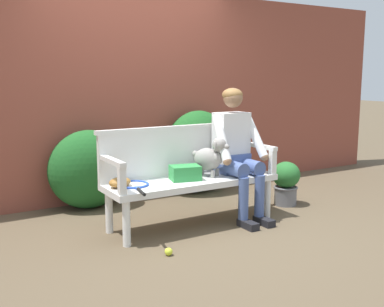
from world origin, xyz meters
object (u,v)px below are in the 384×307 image
(tennis_ball, at_px, (169,252))
(garden_bench, at_px, (192,185))
(tennis_racket, at_px, (134,185))
(dog_on_bench, at_px, (211,157))
(potted_plant, at_px, (286,181))
(baseball_glove, at_px, (120,182))
(person_seated, at_px, (236,148))
(sports_bag, at_px, (185,173))

(tennis_ball, bearing_deg, garden_bench, 45.37)
(garden_bench, bearing_deg, tennis_racket, 178.80)
(dog_on_bench, distance_m, tennis_ball, 1.16)
(garden_bench, distance_m, potted_plant, 1.30)
(garden_bench, xyz_separation_m, tennis_ball, (-0.57, -0.58, -0.38))
(garden_bench, relative_size, baseball_glove, 7.86)
(tennis_racket, relative_size, tennis_ball, 8.79)
(dog_on_bench, height_order, tennis_ball, dog_on_bench)
(person_seated, relative_size, tennis_ball, 20.28)
(dog_on_bench, distance_m, sports_bag, 0.32)
(sports_bag, distance_m, potted_plant, 1.40)
(dog_on_bench, relative_size, sports_bag, 1.42)
(garden_bench, relative_size, person_seated, 1.29)
(sports_bag, bearing_deg, baseball_glove, 175.64)
(person_seated, height_order, dog_on_bench, person_seated)
(baseball_glove, xyz_separation_m, sports_bag, (0.65, -0.05, 0.03))
(dog_on_bench, bearing_deg, garden_bench, 178.33)
(person_seated, relative_size, potted_plant, 2.68)
(person_seated, height_order, sports_bag, person_seated)
(dog_on_bench, xyz_separation_m, tennis_racket, (-0.82, 0.02, -0.19))
(tennis_racket, distance_m, sports_bag, 0.53)
(garden_bench, height_order, tennis_racket, tennis_racket)
(baseball_glove, relative_size, tennis_ball, 3.33)
(tennis_ball, bearing_deg, dog_on_bench, 36.24)
(garden_bench, distance_m, sports_bag, 0.15)
(garden_bench, height_order, baseball_glove, baseball_glove)
(garden_bench, relative_size, tennis_ball, 26.19)
(person_seated, bearing_deg, potted_plant, 6.56)
(person_seated, height_order, tennis_racket, person_seated)
(tennis_racket, xyz_separation_m, baseball_glove, (-0.12, 0.03, 0.04))
(garden_bench, bearing_deg, sports_bag, -173.17)
(dog_on_bench, bearing_deg, sports_bag, -179.25)
(dog_on_bench, relative_size, baseball_glove, 1.80)
(person_seated, relative_size, tennis_racket, 2.31)
(sports_bag, bearing_deg, tennis_ball, -130.63)
(garden_bench, xyz_separation_m, baseball_glove, (-0.74, 0.04, 0.10))
(tennis_ball, bearing_deg, sports_bag, 49.37)
(person_seated, relative_size, dog_on_bench, 3.37)
(tennis_ball, relative_size, potted_plant, 0.13)
(tennis_ball, xyz_separation_m, potted_plant, (1.86, 0.65, 0.24))
(potted_plant, bearing_deg, tennis_ball, -160.70)
(person_seated, xyz_separation_m, dog_on_bench, (-0.30, 0.01, -0.07))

